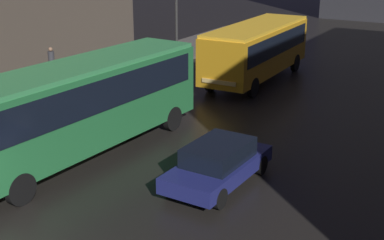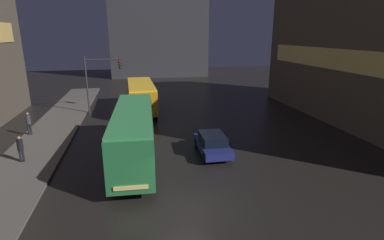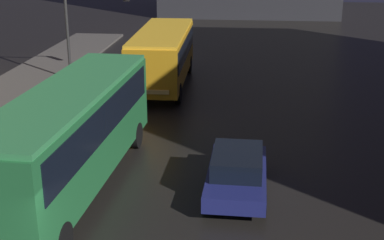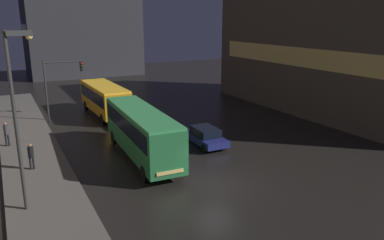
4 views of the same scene
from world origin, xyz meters
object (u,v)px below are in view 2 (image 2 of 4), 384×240
Objects in this scene: bus_far at (141,94)px; pedestrian_near at (29,122)px; bus_near at (134,130)px; car_taxi at (212,143)px; traffic_light_main at (99,75)px; pedestrian_mid at (20,147)px.

pedestrian_near is (-9.11, -6.22, -0.67)m from bus_far.
bus_near is at bearing 84.81° from bus_far.
traffic_light_main reaches higher than car_taxi.
bus_near is 1.17× the size of bus_far.
pedestrian_mid is (-12.27, 0.66, 0.43)m from car_taxi.
bus_near is 5.80× the size of pedestrian_near.
pedestrian_near is (-8.22, 6.65, -0.88)m from bus_near.
bus_far is at bearing -4.45° from traffic_light_main.
traffic_light_main is at bearing 170.08° from pedestrian_near.
bus_near reaches higher than pedestrian_near.
pedestrian_near reaches higher than car_taxi.
traffic_light_main is at bearing -55.61° from car_taxi.
pedestrian_mid is at bearing 55.12° from bus_far.
bus_far is 2.14× the size of car_taxi.
pedestrian_mid is at bearing -5.06° from bus_near.
pedestrian_near is 1.08× the size of pedestrian_mid.
car_taxi is at bearing -56.87° from traffic_light_main.
traffic_light_main is (-4.05, 0.32, 2.08)m from bus_far.
bus_near is 10.61m from pedestrian_near.
bus_near is 13.68m from traffic_light_main.
bus_far is 4.97× the size of pedestrian_near.
bus_near is 12.90m from bus_far.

